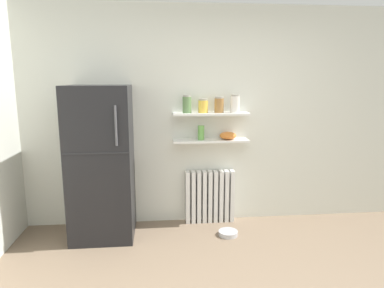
% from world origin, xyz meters
% --- Properties ---
extents(back_wall, '(7.04, 0.10, 2.60)m').
position_xyz_m(back_wall, '(0.00, 2.05, 1.30)').
color(back_wall, silver).
rests_on(back_wall, ground_plane).
extents(refrigerator, '(0.67, 0.68, 1.69)m').
position_xyz_m(refrigerator, '(-1.24, 1.68, 0.84)').
color(refrigerator, black).
rests_on(refrigerator, ground_plane).
extents(radiator, '(0.60, 0.12, 0.65)m').
position_xyz_m(radiator, '(0.01, 1.92, 0.32)').
color(radiator, white).
rests_on(radiator, ground_plane).
extents(wall_shelf_lower, '(0.89, 0.22, 0.02)m').
position_xyz_m(wall_shelf_lower, '(0.01, 1.89, 1.03)').
color(wall_shelf_lower, white).
extents(wall_shelf_upper, '(0.89, 0.22, 0.02)m').
position_xyz_m(wall_shelf_upper, '(0.01, 1.89, 1.35)').
color(wall_shelf_upper, white).
extents(storage_jar_0, '(0.10, 0.10, 0.21)m').
position_xyz_m(storage_jar_0, '(-0.27, 1.89, 1.46)').
color(storage_jar_0, '#5B7F4C').
rests_on(storage_jar_0, wall_shelf_upper).
extents(storage_jar_1, '(0.11, 0.11, 0.16)m').
position_xyz_m(storage_jar_1, '(-0.09, 1.89, 1.44)').
color(storage_jar_1, yellow).
rests_on(storage_jar_1, wall_shelf_upper).
extents(storage_jar_2, '(0.11, 0.11, 0.19)m').
position_xyz_m(storage_jar_2, '(0.10, 1.89, 1.45)').
color(storage_jar_2, olive).
rests_on(storage_jar_2, wall_shelf_upper).
extents(storage_jar_3, '(0.11, 0.11, 0.21)m').
position_xyz_m(storage_jar_3, '(0.29, 1.89, 1.47)').
color(storage_jar_3, silver).
rests_on(storage_jar_3, wall_shelf_upper).
extents(vase, '(0.08, 0.08, 0.17)m').
position_xyz_m(vase, '(-0.11, 1.89, 1.13)').
color(vase, '#66A84C').
rests_on(vase, wall_shelf_lower).
extents(shelf_bowl, '(0.20, 0.20, 0.09)m').
position_xyz_m(shelf_bowl, '(0.21, 1.89, 1.09)').
color(shelf_bowl, orange).
rests_on(shelf_bowl, wall_shelf_lower).
extents(pet_food_bowl, '(0.22, 0.22, 0.05)m').
position_xyz_m(pet_food_bowl, '(0.16, 1.51, 0.03)').
color(pet_food_bowl, '#B7B7BC').
rests_on(pet_food_bowl, ground_plane).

